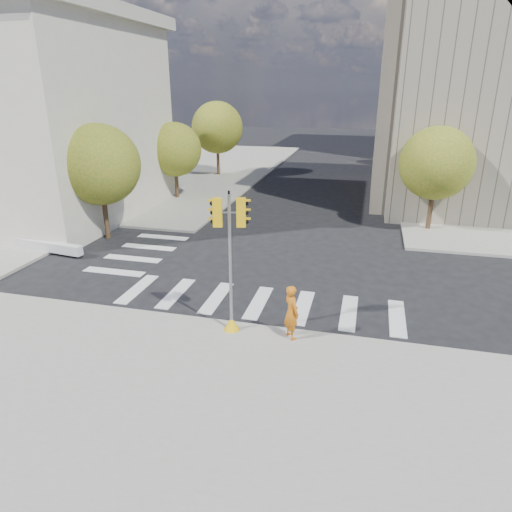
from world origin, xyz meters
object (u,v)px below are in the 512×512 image
(lamp_near, at_px, (439,146))
(traffic_signal, at_px, (231,274))
(lamp_far, at_px, (420,128))
(planter_wall, at_px, (35,244))
(photographer, at_px, (291,312))

(lamp_near, distance_m, traffic_signal, 20.55)
(lamp_far, xyz_separation_m, traffic_signal, (-8.44, -32.60, -2.30))
(lamp_near, xyz_separation_m, planter_wall, (-21.00, -12.96, -4.18))
(traffic_signal, xyz_separation_m, photographer, (2.11, 0.00, -1.17))
(traffic_signal, bearing_deg, photographer, -13.23)
(lamp_near, distance_m, planter_wall, 25.03)
(lamp_near, relative_size, traffic_signal, 1.63)
(traffic_signal, distance_m, photographer, 2.42)
(lamp_far, distance_m, photographer, 33.39)
(lamp_far, height_order, planter_wall, lamp_far)
(traffic_signal, xyz_separation_m, planter_wall, (-12.56, 5.64, -1.88))
(photographer, bearing_deg, traffic_signal, 49.18)
(lamp_far, distance_m, planter_wall, 34.43)
(photographer, height_order, planter_wall, photographer)
(traffic_signal, height_order, photographer, traffic_signal)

